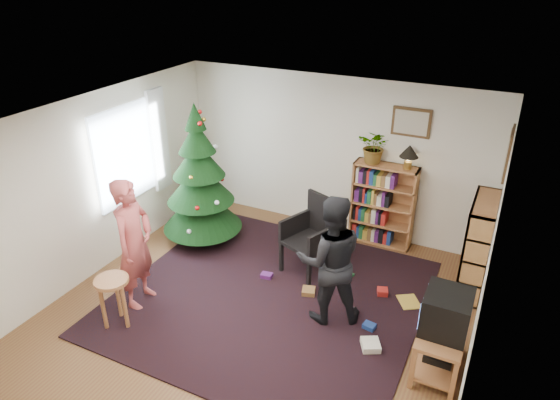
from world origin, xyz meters
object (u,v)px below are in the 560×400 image
at_px(bookshelf_right, 477,245).
at_px(potted_plant, 375,147).
at_px(bookshelf_back, 383,204).
at_px(armchair, 313,231).
at_px(person_by_chair, 330,260).
at_px(table_lamp, 409,153).
at_px(crt_tv, 446,312).
at_px(picture_back, 411,122).
at_px(tv_stand, 441,346).
at_px(christmas_tree, 200,186).
at_px(stool, 113,290).
at_px(person_standing, 134,244).
at_px(picture_right, 509,154).

height_order(bookshelf_right, potted_plant, potted_plant).
relative_size(bookshelf_back, armchair, 1.16).
relative_size(person_by_chair, potted_plant, 3.22).
height_order(armchair, table_lamp, table_lamp).
distance_m(bookshelf_back, crt_tv, 2.71).
xyz_separation_m(potted_plant, table_lamp, (0.50, 0.00, -0.01)).
relative_size(picture_back, bookshelf_right, 0.42).
relative_size(tv_stand, table_lamp, 2.31).
height_order(christmas_tree, table_lamp, christmas_tree).
height_order(stool, table_lamp, table_lamp).
height_order(christmas_tree, person_standing, christmas_tree).
distance_m(bookshelf_back, armchair, 1.34).
relative_size(bookshelf_back, table_lamp, 3.57).
bearing_deg(potted_plant, person_by_chair, -86.57).
xyz_separation_m(bookshelf_right, crt_tv, (-0.12, -1.74, 0.11)).
bearing_deg(potted_plant, crt_tv, -57.26).
relative_size(picture_right, tv_stand, 0.71).
relative_size(armchair, person_by_chair, 0.67).
relative_size(bookshelf_right, crt_tv, 2.54).
relative_size(bookshelf_back, person_standing, 0.75).
height_order(bookshelf_right, person_by_chair, person_by_chair).
relative_size(picture_back, table_lamp, 1.51).
distance_m(person_by_chair, table_lamp, 2.22).
bearing_deg(tv_stand, armchair, 148.79).
height_order(tv_stand, armchair, armchair).
relative_size(person_standing, table_lamp, 4.75).
bearing_deg(crt_tv, christmas_tree, 162.70).
height_order(christmas_tree, crt_tv, christmas_tree).
height_order(bookshelf_back, tv_stand, bookshelf_back).
height_order(tv_stand, potted_plant, potted_plant).
bearing_deg(stool, bookshelf_right, 35.76).
bearing_deg(table_lamp, bookshelf_back, -180.00).
xyz_separation_m(tv_stand, person_by_chair, (-1.40, 0.29, 0.51)).
distance_m(bookshelf_back, person_by_chair, 2.08).
distance_m(stool, person_by_chair, 2.60).
xyz_separation_m(bookshelf_right, tv_stand, (-0.12, -1.74, -0.34)).
height_order(picture_right, armchair, picture_right).
bearing_deg(bookshelf_right, armchair, 104.08).
bearing_deg(armchair, table_lamp, 71.90).
height_order(armchair, stool, armchair).
height_order(crt_tv, person_by_chair, person_by_chair).
bearing_deg(picture_back, stool, -126.52).
distance_m(christmas_tree, tv_stand, 4.08).
bearing_deg(armchair, picture_back, 76.36).
distance_m(crt_tv, armchair, 2.33).
bearing_deg(picture_right, bookshelf_right, -164.27).
height_order(picture_back, christmas_tree, christmas_tree).
xyz_separation_m(tv_stand, armchair, (-1.99, 1.21, 0.29)).
height_order(christmas_tree, person_by_chair, christmas_tree).
xyz_separation_m(picture_back, potted_plant, (-0.45, -0.14, -0.39)).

